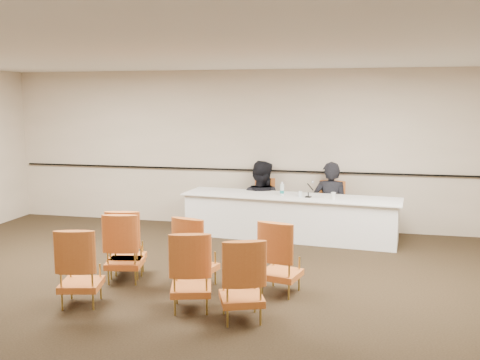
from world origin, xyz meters
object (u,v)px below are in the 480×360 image
aud_chair_back_right (242,279)px  coffee_cup (333,196)px  aud_chair_front_mid (196,251)px  aud_chair_front_right (281,257)px  aud_chair_front_left (125,247)px  water_bottle (282,189)px  drinking_glass (300,194)px  aud_chair_back_left (81,266)px  microphone (308,189)px  panelist_main (330,209)px  aud_chair_back_mid (191,270)px  aud_chair_extra (127,242)px  panelist_second_chair (260,204)px  panel_table (290,217)px  panelist_main_chair (330,208)px  panelist_second (260,209)px

aud_chair_back_right → coffee_cup: bearing=55.8°
aud_chair_front_mid → aud_chair_front_right: 1.11m
aud_chair_front_left → aud_chair_front_mid: size_ratio=1.00×
water_bottle → drinking_glass: water_bottle is taller
coffee_cup → aud_chair_back_left: size_ratio=0.13×
coffee_cup → aud_chair_front_mid: 3.05m
microphone → coffee_cup: size_ratio=2.31×
panelist_main → aud_chair_back_mid: bearing=75.1°
aud_chair_extra → drinking_glass: bearing=38.7°
aud_chair_front_left → panelist_second_chair: bearing=59.6°
microphone → aud_chair_extra: 3.36m
panelist_main → aud_chair_back_left: size_ratio=1.85×
panel_table → aud_chair_front_left: 3.33m
panelist_main_chair → aud_chair_front_left: (-2.55, -3.26, 0.00)m
panelist_main → aud_chair_front_mid: panelist_main is taller
panelist_main_chair → aud_chair_front_mid: same height
microphone → aud_chair_back_right: size_ratio=0.30×
panel_table → drinking_glass: drinking_glass is taller
panelist_main → panelist_main_chair: (0.00, 0.00, 0.02)m
aud_chair_back_left → panelist_main_chair: bearing=43.8°
panelist_main_chair → coffee_cup: bearing=-77.8°
panelist_second_chair → aud_chair_extra: same height
drinking_glass → water_bottle: bearing=171.0°
panelist_second → aud_chair_front_right: 3.50m
aud_chair_front_left → aud_chair_back_right: 2.05m
panelist_main → panel_table: bearing=40.4°
coffee_cup → aud_chair_back_mid: bearing=-113.6°
panelist_second_chair → water_bottle: bearing=-46.7°
drinking_glass → aud_chair_front_left: aud_chair_front_left is taller
panelist_main → panelist_second_chair: size_ratio=1.85×
water_bottle → aud_chair_back_left: water_bottle is taller
panelist_main_chair → panel_table: bearing=-138.0°
panelist_main_chair → aud_chair_extra: 4.02m
panelist_second → aud_chair_front_right: panelist_second is taller
panelist_second_chair → aud_chair_front_left: same height
aud_chair_back_left → water_bottle: bearing=49.3°
panel_table → panelist_main: bearing=42.0°
panel_table → aud_chair_back_mid: 3.59m
coffee_cup → panelist_second_chair: bearing=149.2°
aud_chair_front_left → aud_chair_front_right: (2.12, 0.00, 0.00)m
panelist_main_chair → aud_chair_front_right: size_ratio=1.00×
panelist_main → aud_chair_front_mid: 3.61m
drinking_glass → panelist_main_chair: bearing=49.9°
panelist_second → aud_chair_extra: 3.43m
panelist_main → aud_chair_front_right: size_ratio=1.85×
aud_chair_extra → aud_chair_back_left: bearing=-104.6°
coffee_cup → aud_chair_back_mid: (-1.45, -3.31, -0.35)m
panel_table → water_bottle: size_ratio=15.54×
aud_chair_front_mid → water_bottle: bearing=89.6°
panelist_main_chair → aud_chair_front_left: size_ratio=1.00×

